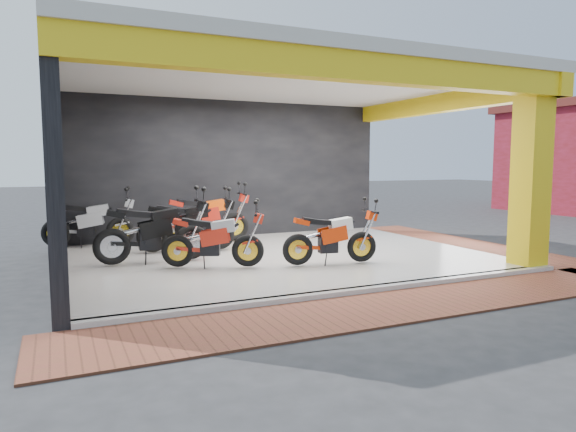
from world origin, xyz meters
The scene contains 17 objects.
ground centered at (0.00, 0.00, 0.00)m, with size 80.00×80.00×0.00m, color #2D2D30.
showroom_floor centered at (0.00, 2.00, 0.05)m, with size 8.00×6.00×0.10m, color white.
showroom_ceiling centered at (0.00, 2.00, 3.60)m, with size 8.40×6.40×0.20m, color beige.
back_wall centered at (0.00, 5.10, 1.75)m, with size 8.20×0.20×3.50m, color black.
left_wall centered at (-4.10, 2.00, 1.75)m, with size 0.20×6.20×3.50m, color black.
corner_column centered at (3.75, -0.75, 1.75)m, with size 0.50×0.50×3.50m, color yellow.
header_beam_front centered at (0.00, -1.00, 3.30)m, with size 8.40×0.30×0.40m, color yellow.
header_beam_right centered at (4.00, 2.00, 3.30)m, with size 0.30×6.40×0.40m, color yellow.
floor_kerb centered at (0.00, -1.02, 0.05)m, with size 8.00×0.20×0.10m, color white.
paver_front centered at (0.00, -1.80, 0.01)m, with size 9.00×1.40×0.03m, color brown.
paver_right centered at (4.80, 2.00, 0.01)m, with size 1.40×7.00×0.03m, color brown.
moto_hero centered at (1.03, 0.59, 0.68)m, with size 1.90×0.70×1.16m, color red, non-canonical shape.
moto_row_a centered at (-1.04, 1.05, 0.68)m, with size 1.91×0.71×1.17m, color red, non-canonical shape.
moto_row_b centered at (-1.77, 2.15, 0.78)m, with size 2.21×0.82×1.35m, color black, non-canonical shape.
moto_row_c centered at (-0.26, 4.07, 0.78)m, with size 2.21×0.82×1.35m, color red, non-canonical shape.
moto_row_d centered at (-0.96, 3.00, 0.75)m, with size 2.12×0.79×1.30m, color black, non-canonical shape.
moto_row_e centered at (-2.80, 4.50, 0.73)m, with size 2.07×0.77×1.26m, color #A7A9AE, non-canonical shape.
Camera 1 is at (-4.11, -7.38, 1.95)m, focal length 32.00 mm.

